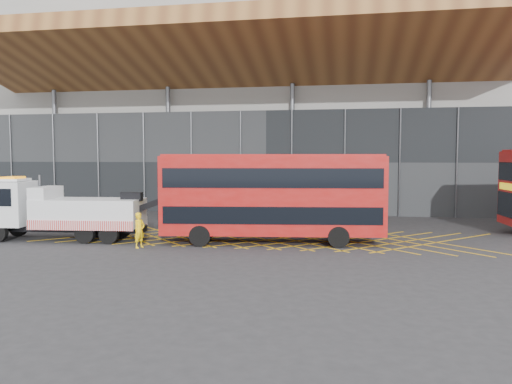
# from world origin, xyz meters

# --- Properties ---
(ground_plane) EXTENTS (120.00, 120.00, 0.00)m
(ground_plane) POSITION_xyz_m (0.00, 0.00, 0.00)
(ground_plane) COLOR #28282B
(road_markings) EXTENTS (24.76, 7.16, 0.01)m
(road_markings) POSITION_xyz_m (4.00, 0.00, 0.01)
(road_markings) COLOR gold
(road_markings) RESTS_ON ground_plane
(construction_building) EXTENTS (55.00, 23.97, 18.00)m
(construction_building) POSITION_xyz_m (1.92, 18.40, 8.98)
(construction_building) COLOR gray
(construction_building) RESTS_ON ground_plane
(recovery_truck) EXTENTS (9.92, 3.07, 3.44)m
(recovery_truck) POSITION_xyz_m (-6.94, -2.74, 1.59)
(recovery_truck) COLOR black
(recovery_truck) RESTS_ON ground_plane
(bus_towed) EXTENTS (11.48, 4.03, 4.58)m
(bus_towed) POSITION_xyz_m (4.42, -1.69, 2.54)
(bus_towed) COLOR #9E0F0C
(bus_towed) RESTS_ON ground_plane
(worker) EXTENTS (0.62, 0.74, 1.73)m
(worker) POSITION_xyz_m (-1.76, -4.15, 0.87)
(worker) COLOR yellow
(worker) RESTS_ON ground_plane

